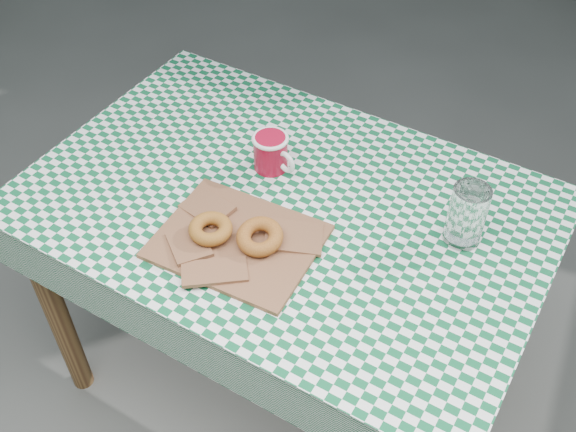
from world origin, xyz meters
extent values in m
plane|color=#484843|center=(0.00, 0.00, 0.00)|extent=(60.00, 60.00, 0.00)
cube|color=#50301B|center=(0.17, -0.03, 0.38)|extent=(1.24, 0.89, 0.75)
cube|color=#0D542F|center=(0.17, -0.03, 0.75)|extent=(1.26, 0.91, 0.01)
cube|color=brown|center=(0.14, -0.19, 0.76)|extent=(0.35, 0.28, 0.02)
torus|color=#9F5B21|center=(0.08, -0.20, 0.79)|extent=(0.13, 0.13, 0.03)
torus|color=#A26221|center=(0.19, -0.18, 0.79)|extent=(0.11, 0.11, 0.03)
cylinder|color=white|center=(0.57, 0.03, 0.83)|extent=(0.08, 0.08, 0.14)
camera|label=1|loc=(0.66, -1.03, 1.83)|focal=42.09mm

